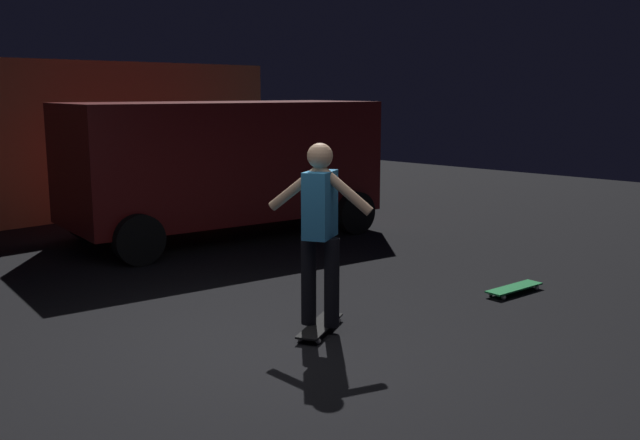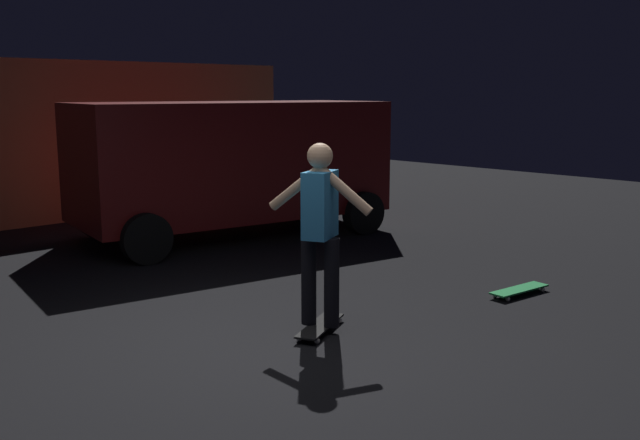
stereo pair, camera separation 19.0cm
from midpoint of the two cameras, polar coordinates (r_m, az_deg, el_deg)
The scene contains 5 objects.
ground_plane at distance 6.15m, azimuth -3.36°, elevation -10.65°, with size 28.00×28.00×0.00m, color black.
parked_van at distance 10.89m, azimuth -6.49°, elevation 4.75°, with size 4.86×2.88×2.03m.
skateboard_ridden at distance 6.66m, azimuth 0.83°, elevation -8.45°, with size 0.79×0.52×0.07m.
skateboard_spare at distance 8.15m, azimuth 16.24°, elevation -5.36°, with size 0.80×0.29×0.07m.
skater at distance 6.41m, azimuth 0.85°, elevation -0.12°, with size 0.50×0.92×1.67m.
Camera 2 is at (-3.66, -4.44, 2.19)m, focal length 40.20 mm.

